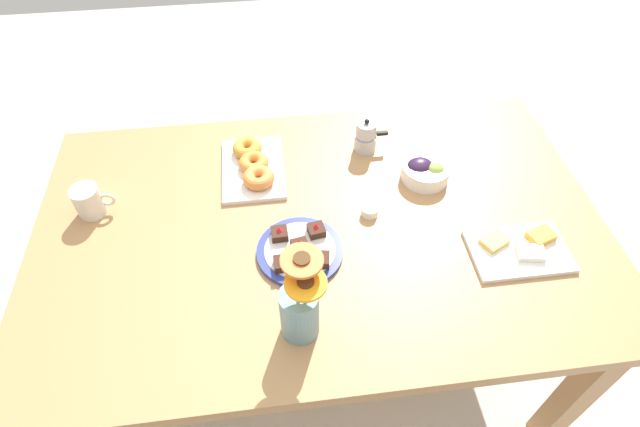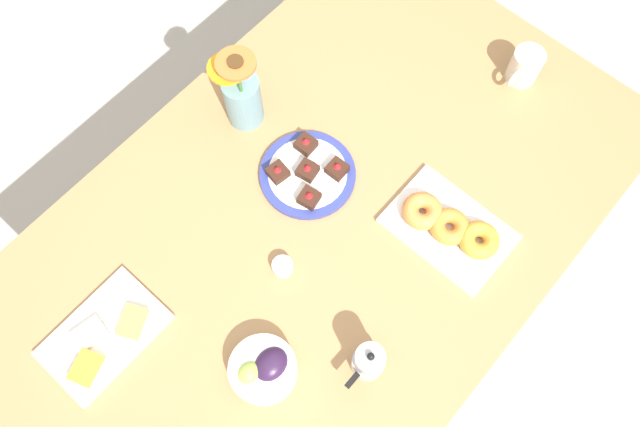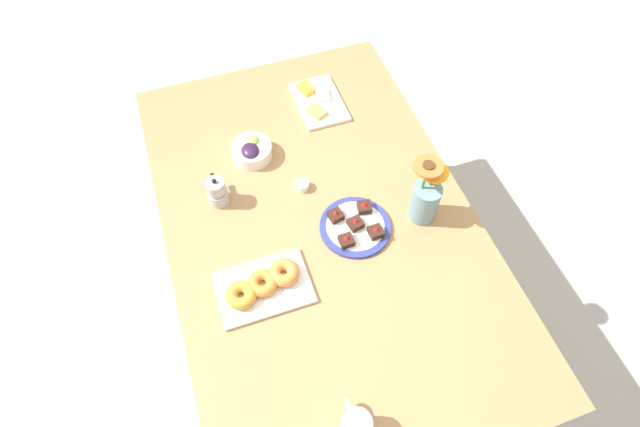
{
  "view_description": "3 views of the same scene",
  "coord_description": "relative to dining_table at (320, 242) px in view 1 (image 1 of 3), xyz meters",
  "views": [
    {
      "loc": [
        -0.12,
        -0.91,
        1.8
      ],
      "look_at": [
        0.0,
        0.0,
        0.78
      ],
      "focal_mm": 28.0,
      "sensor_mm": 36.0,
      "label": 1
    },
    {
      "loc": [
        0.4,
        0.35,
        2.1
      ],
      "look_at": [
        0.0,
        0.0,
        0.78
      ],
      "focal_mm": 35.0,
      "sensor_mm": 36.0,
      "label": 2
    },
    {
      "loc": [
        -0.84,
        0.29,
        2.13
      ],
      "look_at": [
        0.0,
        0.0,
        0.78
      ],
      "focal_mm": 28.0,
      "sensor_mm": 36.0,
      "label": 3
    }
  ],
  "objects": [
    {
      "name": "cheese_platter",
      "position": [
        0.52,
        -0.17,
        0.1
      ],
      "size": [
        0.26,
        0.17,
        0.03
      ],
      "color": "white",
      "rests_on": "dining_table"
    },
    {
      "name": "grape_bowl",
      "position": [
        0.34,
        0.14,
        0.12
      ],
      "size": [
        0.14,
        0.14,
        0.07
      ],
      "color": "white",
      "rests_on": "dining_table"
    },
    {
      "name": "moka_pot",
      "position": [
        0.18,
        0.3,
        0.13
      ],
      "size": [
        0.11,
        0.07,
        0.12
      ],
      "color": "#B7B7BC",
      "rests_on": "dining_table"
    },
    {
      "name": "dessert_plate",
      "position": [
        -0.07,
        -0.1,
        0.1
      ],
      "size": [
        0.23,
        0.23,
        0.05
      ],
      "color": "navy",
      "rests_on": "dining_table"
    },
    {
      "name": "dining_table",
      "position": [
        0.0,
        0.0,
        0.0
      ],
      "size": [
        1.6,
        1.0,
        0.74
      ],
      "color": "#A87A4C",
      "rests_on": "ground_plane"
    },
    {
      "name": "croissant_platter",
      "position": [
        -0.18,
        0.24,
        0.11
      ],
      "size": [
        0.19,
        0.28,
        0.05
      ],
      "color": "white",
      "rests_on": "dining_table"
    },
    {
      "name": "flower_vase",
      "position": [
        -0.09,
        -0.32,
        0.18
      ],
      "size": [
        0.11,
        0.12,
        0.26
      ],
      "color": "#6B939E",
      "rests_on": "dining_table"
    },
    {
      "name": "jam_cup_honey",
      "position": [
        0.14,
        0.02,
        0.1
      ],
      "size": [
        0.05,
        0.05,
        0.03
      ],
      "color": "white",
      "rests_on": "dining_table"
    },
    {
      "name": "ground_plane",
      "position": [
        0.0,
        0.0,
        -0.65
      ],
      "size": [
        6.0,
        6.0,
        0.0
      ],
      "primitive_type": "plane",
      "color": "#B7B2A8"
    },
    {
      "name": "coffee_mug",
      "position": [
        -0.64,
        0.12,
        0.13
      ],
      "size": [
        0.11,
        0.08,
        0.09
      ],
      "color": "beige",
      "rests_on": "dining_table"
    }
  ]
}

